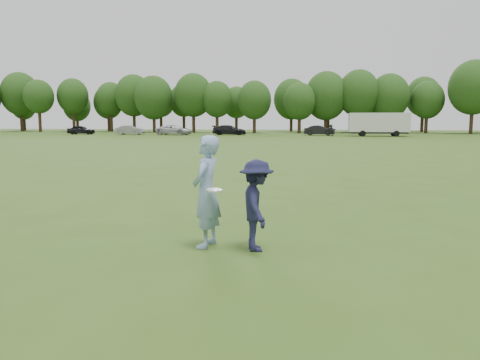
{
  "coord_description": "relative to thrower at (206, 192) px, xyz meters",
  "views": [
    {
      "loc": [
        0.89,
        -7.63,
        2.28
      ],
      "look_at": [
        -0.53,
        1.37,
        1.1
      ],
      "focal_mm": 35.0,
      "sensor_mm": 36.0,
      "label": 1
    }
  ],
  "objects": [
    {
      "name": "treeline",
      "position": [
        3.8,
        76.48,
        5.26
      ],
      "size": [
        130.35,
        18.39,
        11.74
      ],
      "color": "#332114",
      "rests_on": "ground"
    },
    {
      "name": "thrower",
      "position": [
        0.0,
        0.0,
        0.0
      ],
      "size": [
        0.57,
        0.79,
        2.01
      ],
      "primitive_type": "imported",
      "rotation": [
        0.0,
        0.0,
        -1.7
      ],
      "color": "#87A5D1",
      "rests_on": "ground"
    },
    {
      "name": "car_c",
      "position": [
        -18.75,
        59.63,
        -0.26
      ],
      "size": [
        5.62,
        3.14,
        1.49
      ],
      "primitive_type": "imported",
      "rotation": [
        0.0,
        0.0,
        1.44
      ],
      "color": "#BCBDC1",
      "rests_on": "ground"
    },
    {
      "name": "player_far_d",
      "position": [
        4.17,
        57.65,
        -0.18
      ],
      "size": [
        1.59,
        0.73,
        1.65
      ],
      "primitive_type": "imported",
      "rotation": [
        0.0,
        0.0,
        0.16
      ],
      "color": "#282828",
      "rests_on": "ground"
    },
    {
      "name": "cargo_trailer",
      "position": [
        10.63,
        58.74,
        0.77
      ],
      "size": [
        9.0,
        2.75,
        3.2
      ],
      "color": "silver",
      "rests_on": "ground"
    },
    {
      "name": "car_b",
      "position": [
        -25.61,
        59.46,
        -0.3
      ],
      "size": [
        4.3,
        1.63,
        1.4
      ],
      "primitive_type": "imported",
      "rotation": [
        0.0,
        0.0,
        1.61
      ],
      "color": "gray",
      "rests_on": "ground"
    },
    {
      "name": "disc_in_play",
      "position": [
        0.2,
        -0.26,
        0.07
      ],
      "size": [
        0.33,
        0.33,
        0.06
      ],
      "color": "white",
      "rests_on": "ground"
    },
    {
      "name": "car_a",
      "position": [
        -33.73,
        59.9,
        -0.31
      ],
      "size": [
        4.27,
        2.15,
        1.4
      ],
      "primitive_type": "imported",
      "rotation": [
        0.0,
        0.0,
        1.7
      ],
      "color": "black",
      "rests_on": "ground"
    },
    {
      "name": "ground",
      "position": [
        0.99,
        -0.42,
        -1.0
      ],
      "size": [
        200.0,
        200.0,
        0.0
      ],
      "primitive_type": "plane",
      "color": "#365016",
      "rests_on": "ground"
    },
    {
      "name": "car_f",
      "position": [
        2.67,
        60.77,
        -0.28
      ],
      "size": [
        4.52,
        2.0,
        1.44
      ],
      "primitive_type": "imported",
      "rotation": [
        0.0,
        0.0,
        1.46
      ],
      "color": "black",
      "rests_on": "ground"
    },
    {
      "name": "car_d",
      "position": [
        -10.63,
        60.88,
        -0.28
      ],
      "size": [
        5.06,
        2.15,
        1.45
      ],
      "primitive_type": "imported",
      "rotation": [
        0.0,
        0.0,
        1.55
      ],
      "color": "black",
      "rests_on": "ground"
    },
    {
      "name": "defender",
      "position": [
        0.92,
        -0.1,
        -0.2
      ],
      "size": [
        0.84,
        1.15,
        1.6
      ],
      "primitive_type": "imported",
      "rotation": [
        0.0,
        0.0,
        1.83
      ],
      "color": "#1B1C3B",
      "rests_on": "ground"
    }
  ]
}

